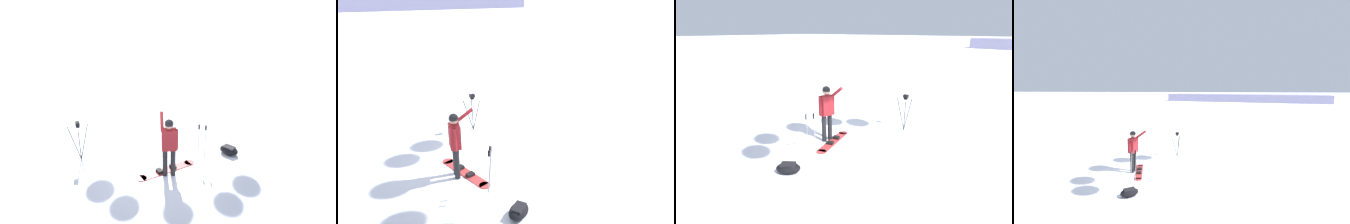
{
  "view_description": "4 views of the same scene",
  "coord_description": "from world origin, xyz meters",
  "views": [
    {
      "loc": [
        2.31,
        8.87,
        6.04
      ],
      "look_at": [
        -0.44,
        -0.52,
        1.42
      ],
      "focal_mm": 39.73,
      "sensor_mm": 36.0,
      "label": 1
    },
    {
      "loc": [
        -6.95,
        3.02,
        4.72
      ],
      "look_at": [
        -0.48,
        -0.7,
        1.63
      ],
      "focal_mm": 34.95,
      "sensor_mm": 36.0,
      "label": 2
    },
    {
      "loc": [
        -5.97,
        -4.54,
        3.32
      ],
      "look_at": [
        -0.39,
        -0.28,
        1.14
      ],
      "focal_mm": 28.5,
      "sensor_mm": 36.0,
      "label": 3
    },
    {
      "loc": [
        -9.01,
        -2.49,
        3.49
      ],
      "look_at": [
        -0.65,
        -1.52,
        2.58
      ],
      "focal_mm": 24.48,
      "sensor_mm": 36.0,
      "label": 4
    }
  ],
  "objects": [
    {
      "name": "distant_ridge",
      "position": [
        49.05,
        -11.01,
        0.9
      ],
      "size": [
        16.74,
        37.63,
        1.81
      ],
      "color": "#A29CC3",
      "rests_on": "ground_plane"
    },
    {
      "name": "snowboarder",
      "position": [
        -0.16,
        0.55,
        1.06
      ],
      "size": [
        0.46,
        0.73,
        1.75
      ],
      "color": "black",
      "rests_on": "ground_plane"
    },
    {
      "name": "gear_bag_large",
      "position": [
        -2.23,
        -0.0,
        0.14
      ],
      "size": [
        0.65,
        0.71,
        0.26
      ],
      "color": "black",
      "rests_on": "ground_plane"
    },
    {
      "name": "ground_plane",
      "position": [
        0.0,
        0.0,
        0.0
      ],
      "size": [
        300.0,
        300.0,
        0.0
      ],
      "primitive_type": "plane",
      "color": "white"
    },
    {
      "name": "ski_poles",
      "position": [
        -1.26,
        0.18,
        0.8
      ],
      "size": [
        0.23,
        0.22,
        1.22
      ],
      "color": "gray",
      "rests_on": "ground_plane"
    },
    {
      "name": "camera_tripod",
      "position": [
        2.14,
        -0.94,
        0.9
      ],
      "size": [
        0.6,
        0.46,
        1.25
      ],
      "color": "#262628",
      "rests_on": "ground_plane"
    },
    {
      "name": "snowboard",
      "position": [
        -0.14,
        0.33,
        0.02
      ],
      "size": [
        1.82,
        0.68,
        0.1
      ],
      "color": "#B23333",
      "rests_on": "ground_plane"
    }
  ]
}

